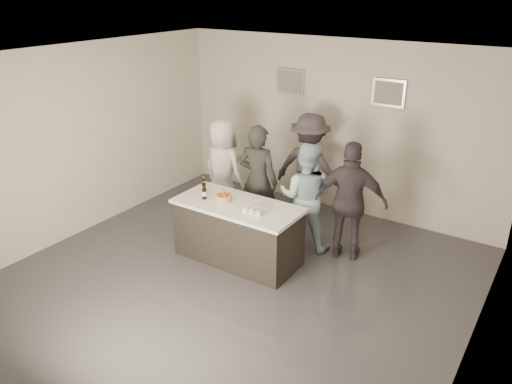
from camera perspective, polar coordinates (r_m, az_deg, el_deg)
floor at (r=7.06m, az=-2.27°, el=-9.96°), size 6.00×6.00×0.00m
ceiling at (r=5.99m, az=-2.73°, el=14.91°), size 6.00×6.00×0.00m
wall_back at (r=8.85m, az=9.02°, el=7.37°), size 6.00×0.04×3.00m
wall_front at (r=4.57m, az=-25.39°, el=-10.30°), size 6.00×0.04×3.00m
wall_left at (r=8.40m, az=-19.41°, el=5.49°), size 0.04×6.00×3.00m
wall_right at (r=5.36m, az=24.70°, el=-5.19°), size 0.04×6.00×3.00m
picture_left at (r=9.07m, az=3.94°, el=12.51°), size 0.54×0.04×0.44m
picture_right at (r=8.35m, az=14.93°, el=10.89°), size 0.54×0.04×0.44m
bar_counter at (r=7.33m, az=-2.07°, el=-4.58°), size 1.86×0.86×0.90m
cake at (r=7.22m, az=-3.71°, el=-0.75°), size 0.24×0.24×0.08m
beer_bottle_a at (r=7.46m, az=-5.98°, el=0.73°), size 0.07×0.07×0.26m
beer_bottle_b at (r=7.28m, az=-5.95°, el=0.16°), size 0.07×0.07×0.26m
tumbler_cluster at (r=6.85m, az=-0.24°, el=-2.08°), size 0.30×0.19×0.08m
candles at (r=7.06m, az=-5.83°, el=-1.73°), size 0.24×0.08×0.01m
person_main_black at (r=7.91m, az=0.21°, el=1.28°), size 0.72×0.52×1.83m
person_main_blue at (r=7.54m, az=5.69°, el=-0.53°), size 0.96×0.83×1.69m
person_guest_left at (r=8.55m, az=-3.81°, el=2.62°), size 0.94×0.70×1.75m
person_guest_right at (r=7.32m, az=10.74°, el=-1.10°), size 1.13×0.71×1.80m
person_guest_back at (r=8.48m, az=6.08°, el=2.78°), size 1.25×0.77×1.86m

